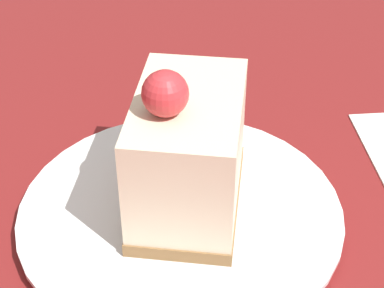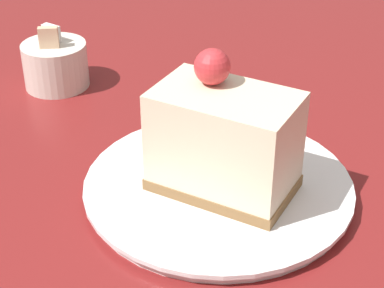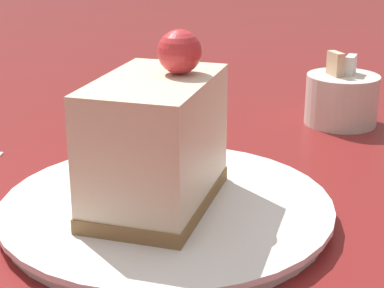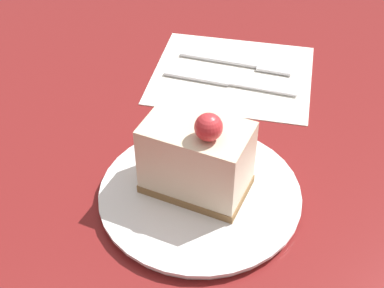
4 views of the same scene
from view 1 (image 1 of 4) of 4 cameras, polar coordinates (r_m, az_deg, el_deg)
ground_plane at (r=0.44m, az=4.20°, el=-6.93°), size 4.00×4.00×0.00m
plate at (r=0.44m, az=-1.03°, el=-6.17°), size 0.22×0.22×0.01m
cake_slice at (r=0.41m, az=-0.41°, el=-0.72°), size 0.10×0.12×0.11m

